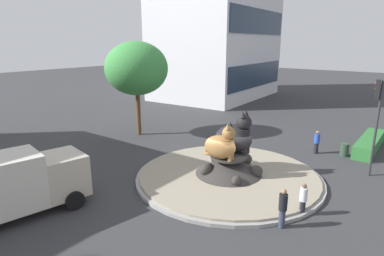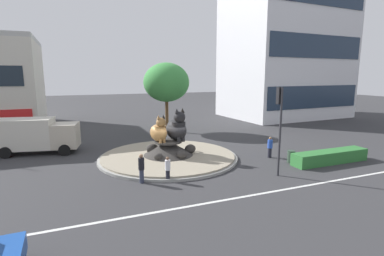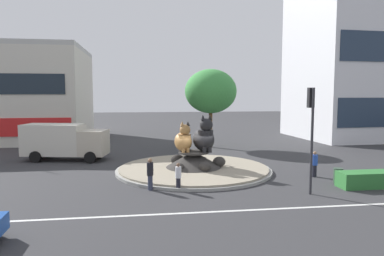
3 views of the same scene
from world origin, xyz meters
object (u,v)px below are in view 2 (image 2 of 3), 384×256
(cat_statue_black, at_px, (177,128))
(pedestrian_white_shirt, at_px, (168,168))
(broadleaf_tree_behind_island, at_px, (166,82))
(traffic_light_mast, at_px, (280,115))
(cat_statue_tabby, at_px, (159,132))
(delivery_box_truck, at_px, (34,135))
(pedestrian_black_shirt, at_px, (141,168))
(office_tower, at_px, (289,3))
(litter_bin, at_px, (291,157))
(pedestrian_blue_shirt, at_px, (270,147))

(cat_statue_black, bearing_deg, pedestrian_white_shirt, -33.00)
(broadleaf_tree_behind_island, bearing_deg, traffic_light_mast, -83.15)
(cat_statue_black, bearing_deg, cat_statue_tabby, -99.91)
(pedestrian_white_shirt, relative_size, delivery_box_truck, 0.23)
(pedestrian_white_shirt, bearing_deg, traffic_light_mast, -122.58)
(traffic_light_mast, xyz_separation_m, pedestrian_white_shirt, (-6.88, 1.54, -3.09))
(traffic_light_mast, xyz_separation_m, delivery_box_truck, (-15.02, 11.88, -2.32))
(broadleaf_tree_behind_island, height_order, pedestrian_black_shirt, broadleaf_tree_behind_island)
(cat_statue_tabby, height_order, office_tower, office_tower)
(traffic_light_mast, bearing_deg, broadleaf_tree_behind_island, 1.21)
(cat_statue_tabby, xyz_separation_m, delivery_box_truck, (-9.01, 5.44, -0.57))
(cat_statue_tabby, relative_size, litter_bin, 2.41)
(cat_statue_black, height_order, pedestrian_blue_shirt, cat_statue_black)
(cat_statue_black, bearing_deg, pedestrian_black_shirt, -48.08)
(delivery_box_truck, bearing_deg, pedestrian_black_shirt, -45.40)
(office_tower, bearing_deg, litter_bin, -130.66)
(cat_statue_tabby, bearing_deg, delivery_box_truck, -129.89)
(traffic_light_mast, xyz_separation_m, office_tower, (18.77, 22.77, 13.01))
(pedestrian_blue_shirt, bearing_deg, delivery_box_truck, -4.24)
(cat_statue_black, bearing_deg, pedestrian_blue_shirt, 59.86)
(office_tower, height_order, broadleaf_tree_behind_island, office_tower)
(delivery_box_truck, bearing_deg, broadleaf_tree_behind_island, 33.08)
(pedestrian_white_shirt, bearing_deg, cat_statue_black, -45.24)
(litter_bin, bearing_deg, pedestrian_white_shirt, -177.91)
(pedestrian_blue_shirt, height_order, pedestrian_white_shirt, pedestrian_blue_shirt)
(traffic_light_mast, bearing_deg, cat_statue_black, 30.06)
(office_tower, xyz_separation_m, litter_bin, (-16.02, -20.88, -16.46))
(traffic_light_mast, relative_size, delivery_box_truck, 0.82)
(pedestrian_blue_shirt, height_order, delivery_box_truck, delivery_box_truck)
(cat_statue_black, distance_m, broadleaf_tree_behind_island, 11.49)
(cat_statue_tabby, xyz_separation_m, litter_bin, (8.76, -4.55, -1.70))
(pedestrian_black_shirt, bearing_deg, pedestrian_blue_shirt, -152.92)
(office_tower, bearing_deg, cat_statue_black, -148.12)
(broadleaf_tree_behind_island, relative_size, litter_bin, 8.60)
(cat_statue_tabby, xyz_separation_m, office_tower, (24.78, 16.33, 14.76))
(broadleaf_tree_behind_island, height_order, pedestrian_white_shirt, broadleaf_tree_behind_island)
(traffic_light_mast, bearing_deg, delivery_box_truck, 46.00)
(pedestrian_blue_shirt, relative_size, litter_bin, 1.83)
(pedestrian_black_shirt, height_order, delivery_box_truck, delivery_box_truck)
(broadleaf_tree_behind_island, distance_m, pedestrian_white_shirt, 16.98)
(pedestrian_black_shirt, bearing_deg, traffic_light_mast, -174.91)
(office_tower, bearing_deg, delivery_box_truck, -165.31)
(cat_statue_tabby, height_order, pedestrian_blue_shirt, cat_statue_tabby)
(cat_statue_black, height_order, broadleaf_tree_behind_island, broadleaf_tree_behind_island)
(cat_statue_black, bearing_deg, broadleaf_tree_behind_island, 159.02)
(office_tower, height_order, pedestrian_white_shirt, office_tower)
(cat_statue_black, relative_size, office_tower, 0.08)
(traffic_light_mast, xyz_separation_m, pedestrian_blue_shirt, (2.12, 3.61, -3.04))
(cat_statue_tabby, height_order, broadleaf_tree_behind_island, broadleaf_tree_behind_island)
(traffic_light_mast, bearing_deg, pedestrian_white_shirt, 71.73)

